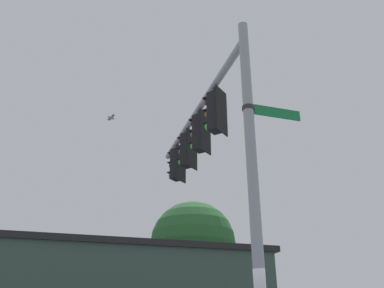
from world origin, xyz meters
The scene contains 9 objects.
signal_pole centered at (0.00, 0.00, 3.85)m, with size 0.21×0.21×7.70m, color gray.
mast_arm centered at (2.22, 2.63, 7.27)m, with size 0.18×0.18×6.88m, color gray.
traffic_light_nearest_pole centered at (1.19, 1.43, 6.48)m, with size 0.54×0.49×1.31m.
traffic_light_mid_inner centered at (1.99, 2.38, 6.48)m, with size 0.54×0.49×1.31m.
traffic_light_mid_outer centered at (2.79, 3.33, 6.48)m, with size 0.54×0.49×1.31m.
traffic_light_arm_end centered at (3.59, 4.28, 6.48)m, with size 0.54×0.49×1.31m.
street_name_sign centered at (0.29, -0.25, 5.59)m, with size 1.02×0.88×0.22m.
bird_flying centered at (3.48, 7.36, 9.06)m, with size 0.32×0.41×0.13m.
tree_by_storefront centered at (13.96, 10.28, 6.04)m, with size 5.10×5.10×8.60m.
Camera 1 is at (-6.51, -2.87, 1.63)m, focal length 37.67 mm.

